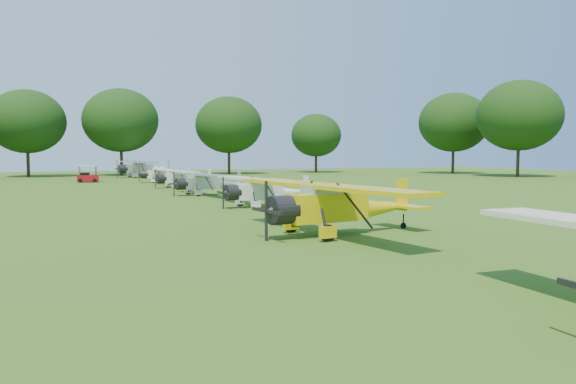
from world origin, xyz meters
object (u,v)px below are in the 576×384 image
Objects in this scene: aircraft_4 at (207,181)px; aircraft_7 at (143,167)px; aircraft_2 at (338,202)px; aircraft_3 at (265,189)px; golf_cart at (87,177)px; aircraft_5 at (182,177)px; aircraft_6 at (164,173)px.

aircraft_7 is at bearing 82.05° from aircraft_4.
aircraft_3 is at bearing 75.60° from aircraft_2.
aircraft_2 is at bearing -73.19° from golf_cart.
aircraft_7 reaches higher than aircraft_5.
aircraft_3 is 1.06× the size of aircraft_5.
aircraft_3 is at bearing -78.46° from aircraft_6.
aircraft_2 is 12.44m from aircraft_3.
aircraft_3 is 0.81× the size of aircraft_7.
aircraft_2 is at bearing -98.76° from aircraft_7.
aircraft_6 is (-0.07, 10.18, 0.01)m from aircraft_5.
golf_cart is (-8.15, 13.68, -0.42)m from aircraft_5.
aircraft_7 is (-0.43, 34.70, 0.31)m from aircraft_4.
aircraft_6 is 8.81m from golf_cart.
aircraft_4 is 3.95× the size of golf_cart.
aircraft_3 is 45.81m from aircraft_7.
aircraft_5 is 0.99× the size of aircraft_6.
aircraft_7 is at bearing 81.55° from aircraft_2.
aircraft_3 is at bearing -93.42° from aircraft_4.
aircraft_2 is 4.82× the size of golf_cart.
aircraft_5 is (0.31, 33.65, -0.27)m from aircraft_2.
aircraft_6 is (0.01, 20.37, -0.02)m from aircraft_4.
aircraft_7 reaches higher than golf_cart.
aircraft_2 is 1.22× the size of aircraft_4.
aircraft_2 is 43.83m from aircraft_6.
aircraft_3 reaches higher than aircraft_4.
aircraft_4 is 34.71m from aircraft_7.
aircraft_6 is at bearing 83.06° from aircraft_5.
aircraft_2 reaches higher than aircraft_4.
aircraft_6 is at bearing 81.31° from aircraft_4.
aircraft_7 is 5.06× the size of golf_cart.
aircraft_2 reaches higher than aircraft_6.
aircraft_7 is (-1.45, 45.78, 0.27)m from aircraft_3.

